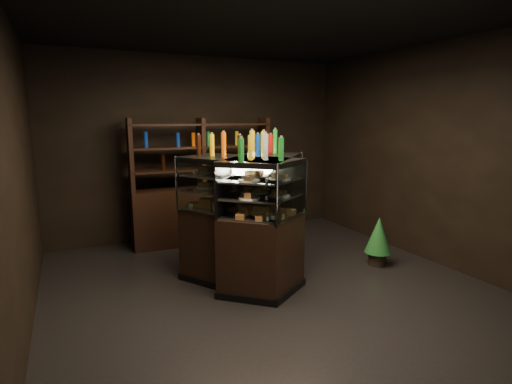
% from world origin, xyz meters
% --- Properties ---
extents(ground, '(5.00, 5.00, 0.00)m').
position_xyz_m(ground, '(0.00, 0.00, 0.00)').
color(ground, black).
rests_on(ground, ground).
extents(room_shell, '(5.02, 5.02, 3.01)m').
position_xyz_m(room_shell, '(0.00, 0.00, 1.94)').
color(room_shell, black).
rests_on(room_shell, ground).
extents(display_case, '(1.71, 1.59, 1.56)m').
position_xyz_m(display_case, '(-0.10, 0.24, 0.52)').
color(display_case, black).
rests_on(display_case, ground).
extents(food_display, '(1.22, 1.18, 0.47)m').
position_xyz_m(food_display, '(-0.10, 0.24, 1.16)').
color(food_display, '#B57941').
rests_on(food_display, display_case).
extents(bottles_top, '(1.05, 1.04, 0.30)m').
position_xyz_m(bottles_top, '(-0.10, 0.24, 1.69)').
color(bottles_top, '#147223').
rests_on(bottles_top, display_case).
extents(potted_conifer, '(0.36, 0.36, 0.77)m').
position_xyz_m(potted_conifer, '(1.70, -0.01, 0.44)').
color(potted_conifer, black).
rests_on(potted_conifer, ground).
extents(back_shelving, '(2.23, 0.52, 2.00)m').
position_xyz_m(back_shelving, '(-0.14, 2.05, 0.61)').
color(back_shelving, black).
rests_on(back_shelving, ground).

